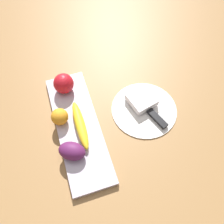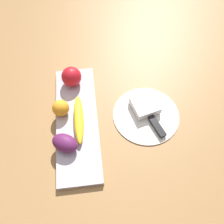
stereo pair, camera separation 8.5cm
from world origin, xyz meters
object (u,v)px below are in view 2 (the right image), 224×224
Objects in this scene: fruit_tray at (77,121)px; dinner_plate at (146,115)px; apple at (71,77)px; folded_napkin at (145,105)px; banana at (78,119)px; grape_bunch at (65,143)px; orange_near_apple at (61,108)px; knife at (155,123)px.

dinner_plate is at bearing -90.00° from fruit_tray.
folded_napkin is at bearing -117.85° from apple.
apple is 0.31× the size of dinner_plate.
grape_bunch is at bearing 154.37° from banana.
orange_near_apple is 0.34× the size of knife.
orange_near_apple is 0.67× the size of grape_bunch.
apple reaches higher than grape_bunch.
orange_near_apple reaches higher than grape_bunch.
grape_bunch is 0.36× the size of dinner_plate.
dinner_plate is (-0.17, -0.27, -0.05)m from apple.
banana is (-0.01, -0.00, 0.03)m from fruit_tray.
folded_napkin is (0.03, 0.00, 0.02)m from dinner_plate.
folded_napkin is at bearing -66.43° from grape_bunch.
apple is at bearing 4.53° from banana.
grape_bunch reaches higher than dinner_plate.
apple is 0.14m from orange_near_apple.
knife is at bearing -126.70° from apple.
folded_napkin is (-0.01, -0.31, -0.03)m from orange_near_apple.
knife is at bearing -80.15° from grape_bunch.
dinner_plate is (-0.04, -0.31, -0.05)m from orange_near_apple.
banana is 2.12× the size of folded_napkin.
fruit_tray is at bearing -126.17° from orange_near_apple.
orange_near_apple is 0.32m from dinner_plate.
apple is (0.17, 0.01, 0.05)m from fruit_tray.
apple is 0.39× the size of banana.
dinner_plate is 2.67× the size of folded_napkin.
knife is at bearing -98.84° from fruit_tray.
folded_napkin is 0.08m from knife.
apple is 0.27m from grape_bunch.
fruit_tray is 0.26m from dinner_plate.
folded_napkin is at bearing -2.80° from knife.
knife reaches higher than dinner_plate.
grape_bunch is at bearing 108.39° from dinner_plate.
knife is (-0.21, -0.29, -0.04)m from apple.
folded_napkin is 0.52× the size of knife.
grape_bunch is (-0.09, 0.04, 0.01)m from banana.
dinner_plate is at bearing -87.90° from banana.
banana is at bearing -149.46° from fruit_tray.
apple is at bearing -6.82° from grape_bunch.
banana reaches higher than folded_napkin.
apple reaches higher than orange_near_apple.
apple is at bearing -18.36° from orange_near_apple.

